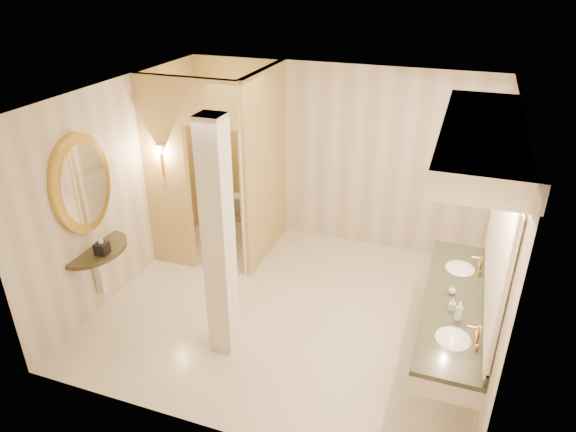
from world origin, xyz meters
TOP-DOWN VIEW (x-y plane):
  - floor at (0.00, 0.00)m, footprint 4.50×4.50m
  - ceiling at (0.00, 0.00)m, footprint 4.50×4.50m
  - wall_back at (0.00, 2.00)m, footprint 4.50×0.02m
  - wall_front at (0.00, -2.00)m, footprint 4.50×0.02m
  - wall_left at (-2.25, 0.00)m, footprint 0.02×4.00m
  - wall_right at (2.25, 0.00)m, footprint 0.02×4.00m
  - toilet_closet at (-1.12, 0.97)m, footprint 1.50×1.55m
  - wall_sconce at (-1.93, 0.43)m, footprint 0.14×0.14m
  - vanity at (1.98, -0.40)m, footprint 0.75×2.52m
  - console_shelf at (-2.21, -0.76)m, footprint 0.91×0.91m
  - pillar at (-0.45, -0.90)m, footprint 0.26×0.26m
  - tissue_box at (-2.02, -0.84)m, footprint 0.15×0.15m
  - toilet at (-1.23, 1.75)m, footprint 0.47×0.78m
  - soap_bottle_a at (1.91, -0.60)m, footprint 0.07×0.07m
  - soap_bottle_b at (1.89, -0.31)m, footprint 0.11×0.11m
  - soap_bottle_c at (1.97, -0.74)m, footprint 0.08×0.08m

SIDE VIEW (x-z plane):
  - floor at x=0.00m, z-range 0.00..0.00m
  - toilet at x=-1.23m, z-range 0.00..0.77m
  - soap_bottle_b at x=1.89m, z-range 0.88..0.98m
  - soap_bottle_a at x=1.91m, z-range 0.88..1.00m
  - tissue_box at x=-2.02m, z-range 0.88..1.02m
  - soap_bottle_c at x=1.97m, z-range 0.88..1.08m
  - console_shelf at x=-2.21m, z-range 0.38..2.29m
  - wall_back at x=0.00m, z-range 0.00..2.70m
  - wall_front at x=0.00m, z-range 0.00..2.70m
  - wall_left at x=-2.25m, z-range 0.00..2.70m
  - wall_right at x=2.25m, z-range 0.00..2.70m
  - pillar at x=-0.45m, z-range 0.00..2.70m
  - toilet_closet at x=-1.12m, z-range 0.04..2.74m
  - vanity at x=1.98m, z-range 0.58..2.67m
  - wall_sconce at x=-1.93m, z-range 1.52..1.94m
  - ceiling at x=0.00m, z-range 2.70..2.70m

